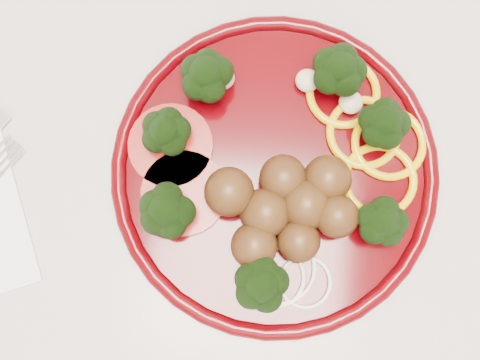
{
  "coord_description": "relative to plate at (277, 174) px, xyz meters",
  "views": [
    {
      "loc": [
        0.07,
        1.63,
        1.43
      ],
      "look_at": [
        0.07,
        1.7,
        0.92
      ],
      "focal_mm": 45.0,
      "sensor_mm": 36.0,
      "label": 1
    }
  ],
  "objects": [
    {
      "name": "counter",
      "position": [
        -0.1,
        -0.01,
        -0.47
      ],
      "size": [
        2.4,
        0.6,
        0.9
      ],
      "color": "silver",
      "rests_on": "ground"
    },
    {
      "name": "plate",
      "position": [
        0.0,
        0.0,
        0.0
      ],
      "size": [
        0.29,
        0.29,
        0.06
      ],
      "rotation": [
        0.0,
        0.0,
        0.11
      ],
      "color": "#3E0004",
      "rests_on": "counter"
    }
  ]
}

